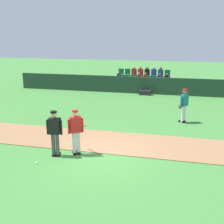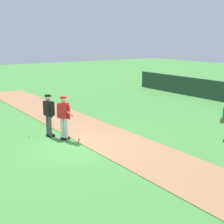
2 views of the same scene
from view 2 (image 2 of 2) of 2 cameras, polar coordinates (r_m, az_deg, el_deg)
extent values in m
plane|color=#42843A|center=(12.02, -6.70, -6.09)|extent=(80.00, 80.00, 0.00)
cube|color=#9E704C|center=(12.74, -0.73, -4.79)|extent=(28.00, 2.48, 0.03)
cylinder|color=silver|center=(12.68, -8.99, -3.00)|extent=(0.14, 0.14, 0.90)
cylinder|color=silver|center=(12.59, -8.37, -3.09)|extent=(0.14, 0.14, 0.90)
cube|color=black|center=(12.84, -8.78, -4.65)|extent=(0.24, 0.28, 0.10)
cube|color=black|center=(12.76, -8.17, -4.74)|extent=(0.24, 0.28, 0.10)
cube|color=red|center=(12.45, -8.80, 0.27)|extent=(0.46, 0.40, 0.60)
cylinder|color=red|center=(12.59, -9.76, 0.15)|extent=(0.09, 0.09, 0.55)
cylinder|color=red|center=(12.33, -7.80, -0.05)|extent=(0.09, 0.09, 0.55)
sphere|color=tan|center=(12.36, -8.87, 2.22)|extent=(0.22, 0.22, 0.22)
cylinder|color=#B21919|center=(12.34, -8.88, 2.67)|extent=(0.23, 0.23, 0.06)
cube|color=#B21919|center=(12.43, -8.64, 2.61)|extent=(0.22, 0.20, 0.02)
cylinder|color=tan|center=(12.44, -7.55, -0.41)|extent=(0.64, 0.57, 0.41)
cylinder|color=#4C4C4C|center=(13.18, -11.55, -2.49)|extent=(0.14, 0.14, 0.90)
cylinder|color=#4C4C4C|center=(13.05, -11.17, -2.63)|extent=(0.14, 0.14, 0.90)
cube|color=black|center=(13.32, -11.25, -4.10)|extent=(0.16, 0.27, 0.10)
cube|color=black|center=(13.19, -10.88, -4.26)|extent=(0.16, 0.27, 0.10)
cube|color=black|center=(12.93, -11.51, 0.64)|extent=(0.43, 0.28, 0.60)
cylinder|color=black|center=(13.15, -12.08, 0.60)|extent=(0.09, 0.09, 0.55)
cylinder|color=black|center=(12.74, -10.90, 0.25)|extent=(0.09, 0.09, 0.55)
sphere|color=tan|center=(12.85, -11.60, 2.52)|extent=(0.22, 0.22, 0.22)
cylinder|color=black|center=(12.83, -11.62, 2.96)|extent=(0.23, 0.23, 0.06)
cube|color=black|center=(12.89, -11.23, 2.88)|extent=(0.20, 0.15, 0.02)
cube|color=black|center=(13.00, -11.03, 0.73)|extent=(0.45, 0.14, 0.56)
cylinder|color=#197075|center=(12.64, 19.60, -0.38)|extent=(0.09, 0.09, 0.55)
ellipsoid|color=brown|center=(12.74, 19.36, -1.42)|extent=(0.22, 0.23, 0.28)
sphere|color=white|center=(13.33, -14.90, -4.34)|extent=(0.07, 0.07, 0.07)
camera|label=1|loc=(8.35, -63.05, 9.24)|focal=44.01mm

